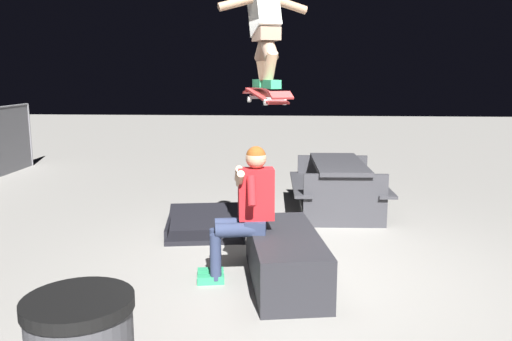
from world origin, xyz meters
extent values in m
plane|color=gray|center=(0.00, 0.00, 0.00)|extent=(40.00, 40.00, 0.00)
cube|color=#28282D|center=(-0.18, 0.17, 0.25)|extent=(1.62, 0.87, 0.49)
cube|color=#2D3856|center=(-0.09, 0.45, 0.55)|extent=(0.32, 0.20, 0.12)
cube|color=red|center=(-0.09, 0.45, 0.86)|extent=(0.25, 0.37, 0.50)
sphere|color=tan|center=(-0.09, 0.45, 1.21)|extent=(0.20, 0.20, 0.20)
sphere|color=brown|center=(-0.09, 0.45, 1.23)|extent=(0.19, 0.19, 0.19)
cylinder|color=red|center=(-0.30, 0.48, 0.94)|extent=(0.20, 0.11, 0.29)
cylinder|color=tan|center=(-0.24, 0.59, 1.04)|extent=(0.24, 0.11, 0.19)
cylinder|color=red|center=(0.10, 0.54, 0.94)|extent=(0.20, 0.11, 0.29)
cylinder|color=tan|center=(0.00, 0.63, 1.04)|extent=(0.24, 0.11, 0.19)
cylinder|color=#2D3856|center=(-0.21, 0.64, 0.53)|extent=(0.20, 0.42, 0.14)
cylinder|color=#2D3856|center=(-0.24, 0.83, 0.27)|extent=(0.11, 0.11, 0.45)
cube|color=#2D9E66|center=(-0.25, 0.88, 0.04)|extent=(0.14, 0.27, 0.08)
cylinder|color=#2D3856|center=(-0.03, 0.66, 0.53)|extent=(0.20, 0.42, 0.14)
cylinder|color=#2D3856|center=(-0.07, 0.86, 0.27)|extent=(0.11, 0.11, 0.45)
cube|color=#2D9E66|center=(-0.07, 0.91, 0.04)|extent=(0.14, 0.27, 0.08)
cube|color=#B72D2D|center=(0.06, 0.37, 1.80)|extent=(0.82, 0.46, 0.13)
cube|color=#B72D2D|center=(0.49, 0.52, 1.82)|extent=(0.18, 0.23, 0.04)
cube|color=#B72D2D|center=(-0.36, 0.21, 1.82)|extent=(0.18, 0.23, 0.07)
cube|color=#99999E|center=(0.33, 0.46, 1.78)|extent=(0.11, 0.17, 0.04)
cylinder|color=white|center=(0.30, 0.55, 1.75)|extent=(0.06, 0.05, 0.05)
cylinder|color=white|center=(0.36, 0.38, 1.75)|extent=(0.06, 0.05, 0.05)
cube|color=#99999E|center=(-0.20, 0.27, 1.78)|extent=(0.11, 0.17, 0.04)
cylinder|color=white|center=(-0.23, 0.36, 1.75)|extent=(0.06, 0.05, 0.05)
cylinder|color=white|center=(-0.17, 0.19, 1.75)|extent=(0.06, 0.05, 0.05)
cube|color=#2D9E66|center=(0.23, 0.43, 1.91)|extent=(0.28, 0.18, 0.08)
cube|color=#2D9E66|center=(-0.11, 0.31, 1.91)|extent=(0.28, 0.18, 0.08)
cylinder|color=tan|center=(0.18, 0.41, 2.07)|extent=(0.26, 0.17, 0.31)
cylinder|color=#846856|center=(0.11, 0.38, 2.27)|extent=(0.36, 0.24, 0.33)
cylinder|color=tan|center=(-0.06, 0.32, 2.07)|extent=(0.26, 0.17, 0.31)
cylinder|color=#846856|center=(0.01, 0.35, 2.27)|extent=(0.36, 0.24, 0.33)
cube|color=#846856|center=(0.06, 0.37, 2.37)|extent=(0.35, 0.29, 0.12)
cube|color=silver|center=(0.14, 0.39, 2.61)|extent=(0.50, 0.36, 0.52)
cylinder|color=tan|center=(0.08, 0.61, 2.67)|extent=(0.23, 0.45, 0.19)
cylinder|color=tan|center=(0.23, 0.19, 2.67)|extent=(0.23, 0.45, 0.19)
cube|color=black|center=(1.43, 1.21, 0.03)|extent=(1.30, 1.12, 0.06)
cube|color=black|center=(1.43, 1.21, 0.08)|extent=(1.25, 1.11, 0.31)
cube|color=black|center=(1.43, 1.68, 0.07)|extent=(1.04, 0.20, 0.15)
cube|color=black|center=(1.43, 0.74, 0.07)|extent=(1.04, 0.20, 0.15)
cube|color=#38383D|center=(2.49, -0.58, 0.72)|extent=(1.72, 0.76, 0.06)
cube|color=#38383D|center=(2.47, -0.03, 0.42)|extent=(1.71, 0.30, 0.04)
cube|color=#38383D|center=(2.51, -1.13, 0.42)|extent=(1.71, 0.30, 0.04)
cube|color=#38383D|center=(3.26, -0.55, 0.36)|extent=(0.10, 1.10, 0.72)
cube|color=#38383D|center=(1.72, -0.61, 0.36)|extent=(0.10, 1.10, 0.72)
cylinder|color=black|center=(-2.68, 1.15, 0.91)|extent=(0.54, 0.54, 0.06)
cylinder|color=slate|center=(6.00, 5.81, 0.68)|extent=(0.05, 0.05, 1.35)
camera|label=1|loc=(-4.98, 0.14, 2.01)|focal=36.50mm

